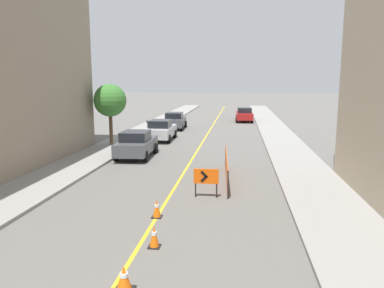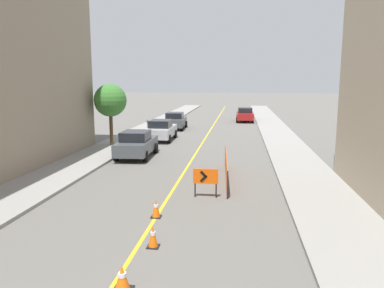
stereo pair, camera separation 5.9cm
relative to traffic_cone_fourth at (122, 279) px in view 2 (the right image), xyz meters
The scene contains 14 objects.
lane_stripe 25.97m from the traffic_cone_fourth, 90.62° to the left, with size 0.12×71.18×0.01m.
sidewalk_left 26.71m from the traffic_cone_fourth, 103.53° to the left, with size 2.86×71.18×0.13m.
sidewalk_right 26.58m from the traffic_cone_fourth, 77.64° to the left, with size 2.86×71.18×0.13m.
traffic_cone_fourth is the anchor object (origin of this frame).
traffic_cone_fifth 2.24m from the traffic_cone_fourth, 85.97° to the left, with size 0.33×0.33×0.62m.
traffic_cone_farthest 4.51m from the traffic_cone_fourth, 93.46° to the left, with size 0.34×0.34×0.63m.
arrow_barricade_primary 7.02m from the traffic_cone_fourth, 80.34° to the left, with size 0.98×0.09×1.15m.
safety_mesh_fence 9.79m from the traffic_cone_fourth, 78.90° to the left, with size 0.36×5.71×1.13m.
parked_car_curb_near 14.78m from the traffic_cone_fourth, 104.46° to the left, with size 1.96×4.36×1.59m.
parked_car_curb_mid 21.16m from the traffic_cone_fourth, 99.73° to the left, with size 1.94×4.32×1.59m.
parked_car_curb_far 28.10m from the traffic_cone_fourth, 97.58° to the left, with size 1.99×4.38×1.59m.
parked_car_opposite_side 35.46m from the traffic_cone_fourth, 85.17° to the left, with size 1.95×4.35×1.59m.
parking_meter_far_curb 23.48m from the traffic_cone_fourth, 102.72° to the left, with size 0.12×0.11×1.24m.
street_tree_left_near 18.89m from the traffic_cone_fourth, 110.02° to the left, with size 2.23×2.23×4.21m.
Camera 2 is at (2.75, 2.36, 4.53)m, focal length 35.00 mm.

